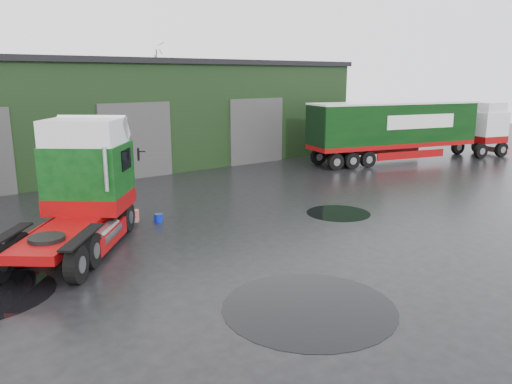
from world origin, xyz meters
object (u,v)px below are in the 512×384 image
warehouse (94,112)px  lorry_right (393,132)px  wash_bucket (158,218)px  hero_tractor (67,189)px  tree_back_b (145,95)px

warehouse → lorry_right: 18.64m
warehouse → wash_bucket: 14.79m
lorry_right → wash_bucket: size_ratio=45.15×
lorry_right → hero_tractor: bearing=-63.1°
lorry_right → warehouse: bearing=-111.6°
warehouse → tree_back_b: tree_back_b is taller
tree_back_b → lorry_right: bearing=-71.6°
hero_tractor → tree_back_b: (14.50, 25.65, 1.73)m
tree_back_b → hero_tractor: bearing=-119.5°
tree_back_b → wash_bucket: bearing=-114.1°
hero_tractor → warehouse: bearing=106.8°
wash_bucket → warehouse: bearing=78.7°
warehouse → wash_bucket: warehouse is taller
lorry_right → wash_bucket: bearing=-65.2°
hero_tractor → tree_back_b: size_ratio=0.87×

